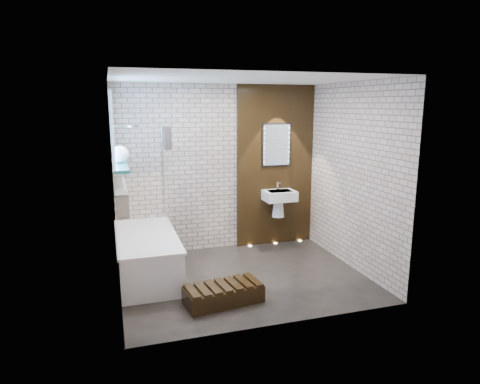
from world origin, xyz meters
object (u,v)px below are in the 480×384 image
object	(u,v)px
bathtub	(147,255)
led_mirror	(276,145)
walnut_step	(223,295)
bath_screen	(167,177)
washbasin	(279,199)

from	to	relation	value
bathtub	led_mirror	world-z (taller)	led_mirror
led_mirror	walnut_step	distance (m)	2.80
bath_screen	washbasin	distance (m)	1.89
bathtub	led_mirror	distance (m)	2.68
bathtub	washbasin	bearing A→B (deg)	16.01
washbasin	led_mirror	size ratio (longest dim) A/B	0.83
bathtub	bath_screen	world-z (taller)	bath_screen
led_mirror	bath_screen	bearing A→B (deg)	-169.34
bathtub	washbasin	size ratio (longest dim) A/B	3.00
led_mirror	washbasin	bearing A→B (deg)	-90.00
bathtub	washbasin	world-z (taller)	washbasin
bathtub	walnut_step	world-z (taller)	bathtub
bath_screen	led_mirror	xyz separation A→B (m)	(1.82, 0.34, 0.37)
bath_screen	washbasin	size ratio (longest dim) A/B	2.41
bathtub	walnut_step	size ratio (longest dim) A/B	1.93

